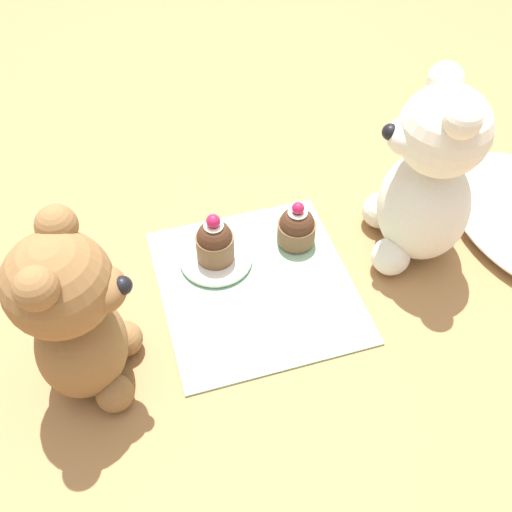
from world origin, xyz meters
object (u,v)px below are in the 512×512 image
teddy_bear_cream (427,181)px  teddy_bear_tan (74,317)px  cupcake_near_cream_bear (297,227)px  saucer_plate (216,258)px  cupcake_near_tan_bear (215,242)px

teddy_bear_cream → teddy_bear_tan: bearing=-64.2°
cupcake_near_cream_bear → saucer_plate: cupcake_near_cream_bear is taller
teddy_bear_cream → saucer_plate: bearing=-84.5°
teddy_bear_tan → cupcake_near_tan_bear: teddy_bear_tan is taller
teddy_bear_cream → cupcake_near_tan_bear: bearing=-84.5°
cupcake_near_cream_bear → cupcake_near_tan_bear: 0.11m
teddy_bear_tan → saucer_plate: 0.23m
cupcake_near_cream_bear → saucer_plate: 0.11m
teddy_bear_tan → teddy_bear_cream: bearing=-62.1°
teddy_bear_cream → saucer_plate: teddy_bear_cream is taller
teddy_bear_tan → cupcake_near_tan_bear: 0.22m
teddy_bear_cream → cupcake_near_cream_bear: (-0.05, -0.14, -0.08)m
teddy_bear_tan → cupcake_near_tan_bear: bearing=-36.7°
teddy_bear_tan → saucer_plate: teddy_bear_tan is taller
teddy_bear_cream → saucer_plate: 0.27m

